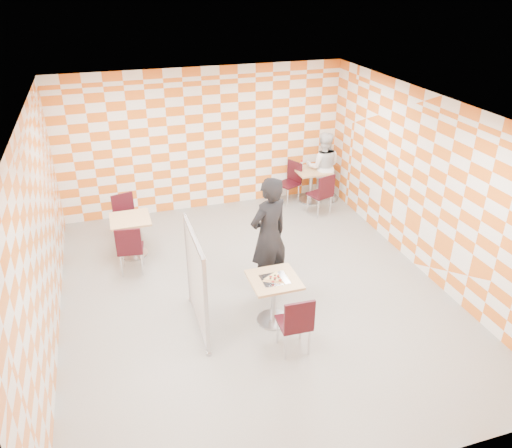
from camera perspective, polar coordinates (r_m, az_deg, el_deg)
The scene contains 15 objects.
room_shell at distance 7.92m, azimuth -1.43°, elevation 3.24°, with size 7.00×7.00×7.00m.
main_table at distance 7.34m, azimuth 2.05°, elevation -7.83°, with size 0.70×0.70×0.75m.
second_table at distance 11.20m, azimuth 6.31°, elevation 5.03°, with size 0.70×0.70×0.75m.
empty_table at distance 9.26m, azimuth -14.06°, elevation -0.69°, with size 0.70×0.70×0.75m.
chair_main_front at distance 6.76m, azimuth 4.63°, elevation -11.05°, with size 0.44×0.44×0.92m.
chair_second_front at distance 10.53m, azimuth 7.63°, elevation 3.66°, with size 0.53×0.53×0.92m.
chair_second_side at distance 11.12m, azimuth 4.03°, elevation 5.16°, with size 0.57×0.56×0.92m.
chair_empty_near at distance 8.66m, azimuth -14.22°, elevation -2.51°, with size 0.47×0.48×0.92m.
chair_empty_far at distance 9.81m, azimuth -14.67°, elevation 1.12°, with size 0.52×0.53×0.92m.
partition at distance 7.12m, azimuth -6.83°, elevation -6.54°, with size 0.08×1.38×1.55m.
man_dark at distance 7.81m, azimuth 1.47°, elevation -1.37°, with size 0.72×0.47×1.96m, color black.
man_white at distance 11.20m, azimuth 7.67°, elevation 6.50°, with size 0.77×0.60×1.58m, color white.
pizza_on_foil at distance 7.18m, azimuth 2.13°, elevation -6.21°, with size 0.40×0.40×0.04m.
sport_bottle at distance 11.12m, azimuth 5.25°, elevation 6.74°, with size 0.06×0.06×0.20m.
soda_bottle at distance 11.19m, azimuth 7.11°, elevation 6.86°, with size 0.07×0.07×0.23m.
Camera 1 is at (-1.97, -6.41, 4.74)m, focal length 35.00 mm.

